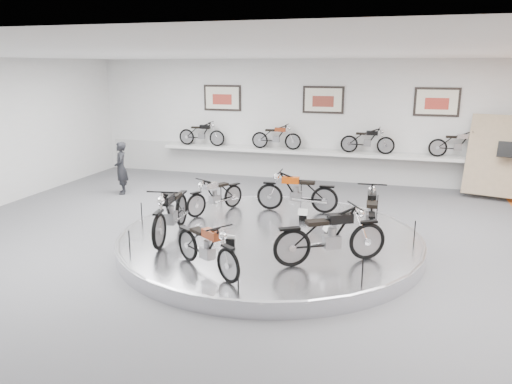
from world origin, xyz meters
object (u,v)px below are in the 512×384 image
(bike_b, at_px, (297,192))
(bike_e, at_px, (207,246))
(bike_a, at_px, (371,213))
(bike_d, at_px, (171,211))
(bike_f, at_px, (331,235))
(bike_c, at_px, (215,195))
(display_platform, at_px, (270,240))
(shelf, at_px, (320,153))
(visitor, at_px, (121,168))

(bike_b, xyz_separation_m, bike_e, (-0.72, -4.06, -0.04))
(bike_a, relative_size, bike_d, 0.95)
(bike_a, height_order, bike_f, bike_f)
(bike_b, bearing_deg, bike_c, 16.10)
(display_platform, height_order, bike_a, bike_a)
(bike_b, relative_size, bike_d, 0.91)
(bike_d, height_order, bike_f, bike_d)
(shelf, bearing_deg, bike_d, -105.06)
(bike_e, height_order, bike_f, bike_f)
(shelf, relative_size, bike_c, 7.31)
(display_platform, bearing_deg, bike_a, 11.58)
(bike_b, distance_m, bike_e, 4.12)
(display_platform, distance_m, bike_e, 2.37)
(bike_c, height_order, bike_f, bike_f)
(visitor, bearing_deg, display_platform, 28.83)
(bike_a, distance_m, bike_d, 4.16)
(bike_b, distance_m, bike_d, 3.34)
(shelf, xyz_separation_m, bike_a, (2.06, -5.98, -0.18))
(bike_b, xyz_separation_m, bike_d, (-2.12, -2.58, 0.05))
(shelf, distance_m, bike_b, 4.58)
(bike_b, relative_size, bike_f, 0.94)
(bike_f, bearing_deg, shelf, 70.47)
(bike_f, bearing_deg, bike_a, 39.97)
(bike_c, xyz_separation_m, bike_d, (-0.23, -1.94, 0.11))
(bike_c, bearing_deg, visitor, -90.39)
(bike_c, xyz_separation_m, visitor, (-3.80, 2.00, 0.05))
(bike_a, height_order, bike_e, bike_a)
(bike_d, xyz_separation_m, bike_e, (1.40, -1.48, -0.09))
(shelf, xyz_separation_m, bike_b, (0.20, -4.58, -0.20))
(bike_d, distance_m, bike_f, 3.43)
(bike_d, distance_m, visitor, 5.32)
(shelf, bearing_deg, bike_b, -87.55)
(shelf, xyz_separation_m, bike_d, (-1.93, -7.16, -0.15))
(bike_a, height_order, bike_b, bike_a)
(shelf, height_order, bike_e, bike_e)
(display_platform, xyz_separation_m, bike_f, (1.47, -1.25, 0.68))
(display_platform, relative_size, bike_d, 3.41)
(bike_b, height_order, bike_e, bike_b)
(display_platform, bearing_deg, bike_d, -158.56)
(bike_b, bearing_deg, bike_e, 77.29)
(bike_a, bearing_deg, visitor, 65.59)
(bike_f, bearing_deg, display_platform, 109.24)
(bike_b, relative_size, bike_e, 1.09)
(bike_a, relative_size, visitor, 1.13)
(shelf, height_order, bike_f, bike_f)
(bike_a, xyz_separation_m, bike_c, (-3.75, 0.76, -0.08))
(display_platform, distance_m, bike_f, 2.04)
(display_platform, bearing_deg, visitor, 149.87)
(bike_a, bearing_deg, display_platform, 97.27)
(display_platform, bearing_deg, bike_f, -40.37)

